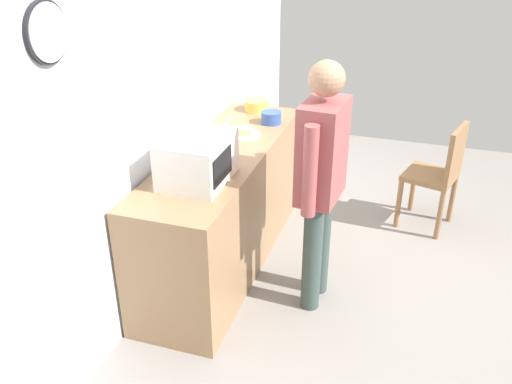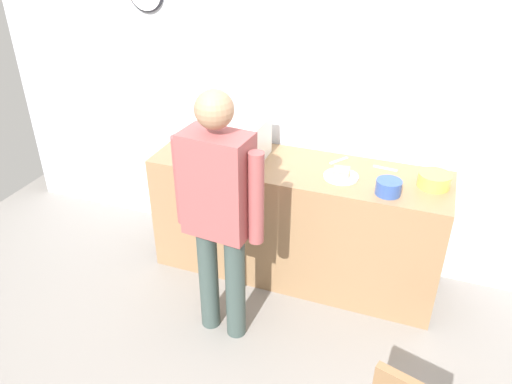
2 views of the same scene
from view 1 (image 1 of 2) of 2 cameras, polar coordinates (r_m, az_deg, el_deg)
ground_plane at (r=4.19m, az=12.86°, el=-9.70°), size 6.00×6.00×0.00m
back_wall at (r=3.97m, az=-8.88°, el=9.76°), size 5.40×0.13×2.60m
kitchen_counter at (r=4.17m, az=-3.26°, el=-1.57°), size 2.13×0.62×0.93m
microwave at (r=3.47m, az=-6.13°, el=3.45°), size 0.50×0.39×0.30m
sandwich_plate at (r=4.22m, az=-1.17°, el=6.15°), size 0.24×0.24×0.07m
salad_bowl at (r=4.77m, az=0.08°, el=9.03°), size 0.21×0.21×0.09m
cereal_bowl at (r=4.47m, az=1.59°, el=7.77°), size 0.16×0.16×0.10m
fork_utensil at (r=4.25m, az=-4.59°, el=5.97°), size 0.11×0.15×0.01m
spoon_utensil at (r=4.53m, az=-2.92°, el=7.43°), size 0.17×0.04×0.01m
person_standing at (r=3.51m, az=6.81°, el=2.11°), size 0.59×0.27×1.71m
wooden_chair at (r=4.83m, az=18.59°, el=1.97°), size 0.50×0.50×0.94m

